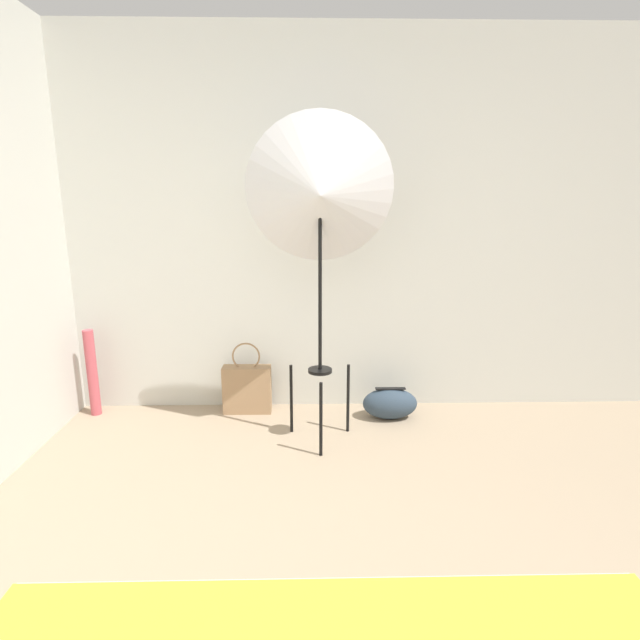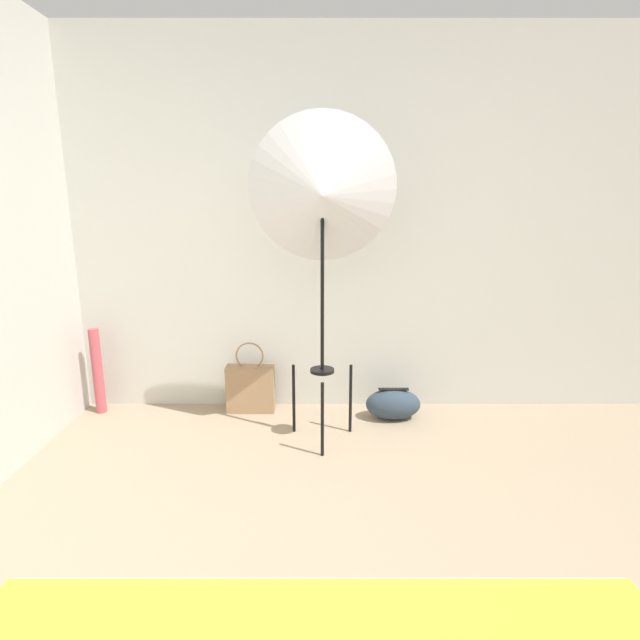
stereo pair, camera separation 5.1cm
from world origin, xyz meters
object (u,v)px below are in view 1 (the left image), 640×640
object	(u,v)px
photo_umbrella	(320,194)
tote_bag	(247,388)
paper_roll	(92,373)
duffel_bag	(390,403)

from	to	relation	value
photo_umbrella	tote_bag	xyz separation A→B (m)	(-0.51, 0.44, -1.34)
photo_umbrella	paper_roll	size ratio (longest dim) A/B	3.20
duffel_bag	paper_roll	size ratio (longest dim) A/B	0.61
photo_umbrella	paper_roll	xyz separation A→B (m)	(-1.59, 0.42, -1.21)
tote_bag	duffel_bag	xyz separation A→B (m)	(1.01, -0.13, -0.07)
tote_bag	paper_roll	xyz separation A→B (m)	(-1.08, -0.02, 0.13)
photo_umbrella	duffel_bag	size ratio (longest dim) A/B	5.23
photo_umbrella	tote_bag	world-z (taller)	photo_umbrella
duffel_bag	paper_roll	world-z (taller)	paper_roll
duffel_bag	paper_roll	distance (m)	2.09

